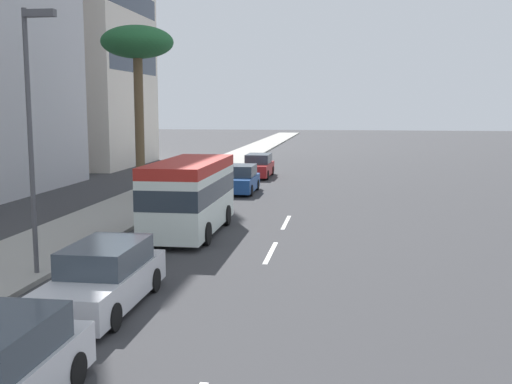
% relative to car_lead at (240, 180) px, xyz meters
% --- Properties ---
extents(ground_plane, '(198.00, 198.00, 0.00)m').
position_rel_car_lead_xyz_m(ground_plane, '(0.58, -3.53, -0.76)').
color(ground_plane, '#38383A').
extents(sidewalk_right, '(162.00, 3.82, 0.15)m').
position_rel_car_lead_xyz_m(sidewalk_right, '(0.58, 4.36, -0.68)').
color(sidewalk_right, '#9E9B93').
rests_on(sidewalk_right, ground_plane).
extents(lane_stripe_mid, '(3.20, 0.16, 0.01)m').
position_rel_car_lead_xyz_m(lane_stripe_mid, '(-14.55, -3.53, -0.75)').
color(lane_stripe_mid, silver).
rests_on(lane_stripe_mid, ground_plane).
extents(lane_stripe_far, '(3.20, 0.16, 0.01)m').
position_rel_car_lead_xyz_m(lane_stripe_far, '(-8.92, -3.53, -0.75)').
color(lane_stripe_far, silver).
rests_on(lane_stripe_far, ground_plane).
extents(car_lead, '(4.16, 1.87, 1.60)m').
position_rel_car_lead_xyz_m(car_lead, '(0.00, 0.00, 0.00)').
color(car_lead, '#1E478C').
rests_on(car_lead, ground_plane).
extents(minibus_second, '(6.69, 2.39, 2.87)m').
position_rel_car_lead_xyz_m(minibus_second, '(-11.78, -0.03, 0.83)').
color(minibus_second, silver).
rests_on(minibus_second, ground_plane).
extents(car_fourth, '(4.78, 1.84, 1.62)m').
position_rel_car_lead_xyz_m(car_fourth, '(8.16, 0.05, 0.01)').
color(car_fourth, '#A51E1E').
rests_on(car_fourth, ground_plane).
extents(car_fifth, '(4.79, 1.82, 1.58)m').
position_rel_car_lead_xyz_m(car_fifth, '(-20.84, -0.14, -0.00)').
color(car_fifth, silver).
rests_on(car_fifth, ground_plane).
extents(palm_tree, '(3.74, 3.74, 8.95)m').
position_rel_car_lead_xyz_m(palm_tree, '(-3.49, 4.76, 7.20)').
color(palm_tree, brown).
rests_on(palm_tree, sidewalk_right).
extents(street_lamp, '(0.24, 0.97, 7.47)m').
position_rel_car_lead_xyz_m(street_lamp, '(-18.55, 2.75, 3.95)').
color(street_lamp, '#4C4C51').
rests_on(street_lamp, sidewalk_right).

